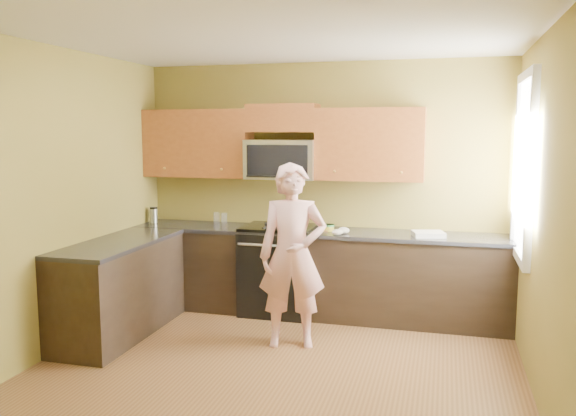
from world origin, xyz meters
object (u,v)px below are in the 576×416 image
(woman, at_px, (293,256))
(travel_mug, at_px, (154,223))
(microwave, at_px, (282,179))
(butter_tub, at_px, (328,231))
(stove, at_px, (279,269))
(frying_pan, at_px, (276,228))

(woman, distance_m, travel_mug, 2.12)
(microwave, height_order, butter_tub, microwave)
(stove, height_order, woman, woman)
(frying_pan, bearing_deg, travel_mug, -170.99)
(butter_tub, bearing_deg, travel_mug, 179.28)
(butter_tub, relative_size, travel_mug, 0.67)
(woman, bearing_deg, butter_tub, 67.26)
(woman, xyz_separation_m, frying_pan, (-0.39, 0.81, 0.11))
(microwave, bearing_deg, stove, -90.00)
(microwave, relative_size, frying_pan, 1.84)
(stove, distance_m, woman, 1.07)
(frying_pan, distance_m, butter_tub, 0.56)
(stove, distance_m, butter_tub, 0.70)
(woman, relative_size, frying_pan, 4.06)
(stove, height_order, butter_tub, butter_tub)
(stove, height_order, travel_mug, travel_mug)
(stove, relative_size, frying_pan, 2.29)
(stove, xyz_separation_m, butter_tub, (0.54, 0.00, 0.45))
(travel_mug, bearing_deg, frying_pan, -5.65)
(frying_pan, bearing_deg, woman, -49.39)
(butter_tub, bearing_deg, microwave, 167.25)
(microwave, xyz_separation_m, butter_tub, (0.54, -0.12, -0.53))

